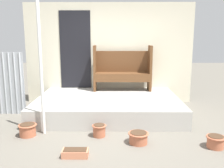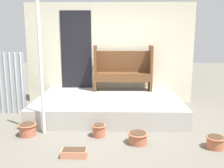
{
  "view_description": "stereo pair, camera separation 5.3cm",
  "coord_description": "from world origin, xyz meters",
  "px_view_note": "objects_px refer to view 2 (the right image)",
  "views": [
    {
      "loc": [
        0.1,
        -4.41,
        1.77
      ],
      "look_at": [
        0.06,
        0.38,
        0.84
      ],
      "focal_mm": 40.0,
      "sensor_mm": 36.0,
      "label": 1
    },
    {
      "loc": [
        0.16,
        -4.41,
        1.77
      ],
      "look_at": [
        0.06,
        0.38,
        0.84
      ],
      "focal_mm": 40.0,
      "sensor_mm": 36.0,
      "label": 2
    }
  ],
  "objects_px": {
    "flower_pot_right": "(138,137)",
    "planter_box_rect": "(74,153)",
    "flower_pot_left": "(28,129)",
    "flower_pot_middle": "(99,130)",
    "support_post": "(41,67)",
    "bench": "(123,68)",
    "flower_pot_far_right": "(215,142)"
  },
  "relations": [
    {
      "from": "bench",
      "to": "flower_pot_right",
      "type": "bearing_deg",
      "value": -85.87
    },
    {
      "from": "flower_pot_right",
      "to": "flower_pot_far_right",
      "type": "xyz_separation_m",
      "value": [
        1.22,
        -0.16,
        0.0
      ]
    },
    {
      "from": "bench",
      "to": "flower_pot_middle",
      "type": "height_order",
      "value": "bench"
    },
    {
      "from": "flower_pot_middle",
      "to": "flower_pot_right",
      "type": "relative_size",
      "value": 0.75
    },
    {
      "from": "flower_pot_far_right",
      "to": "planter_box_rect",
      "type": "relative_size",
      "value": 0.78
    },
    {
      "from": "bench",
      "to": "flower_pot_left",
      "type": "height_order",
      "value": "bench"
    },
    {
      "from": "support_post",
      "to": "flower_pot_far_right",
      "type": "relative_size",
      "value": 8.13
    },
    {
      "from": "support_post",
      "to": "flower_pot_left",
      "type": "relative_size",
      "value": 7.53
    },
    {
      "from": "flower_pot_far_right",
      "to": "flower_pot_right",
      "type": "bearing_deg",
      "value": 172.69
    },
    {
      "from": "flower_pot_far_right",
      "to": "bench",
      "type": "bearing_deg",
      "value": 119.05
    },
    {
      "from": "bench",
      "to": "flower_pot_right",
      "type": "distance_m",
      "value": 2.55
    },
    {
      "from": "bench",
      "to": "flower_pot_middle",
      "type": "distance_m",
      "value": 2.32
    },
    {
      "from": "flower_pot_right",
      "to": "planter_box_rect",
      "type": "relative_size",
      "value": 0.89
    },
    {
      "from": "support_post",
      "to": "bench",
      "type": "height_order",
      "value": "support_post"
    },
    {
      "from": "flower_pot_middle",
      "to": "planter_box_rect",
      "type": "height_order",
      "value": "flower_pot_middle"
    },
    {
      "from": "flower_pot_left",
      "to": "planter_box_rect",
      "type": "xyz_separation_m",
      "value": [
        0.97,
        -0.77,
        -0.06
      ]
    },
    {
      "from": "bench",
      "to": "flower_pot_left",
      "type": "relative_size",
      "value": 4.49
    },
    {
      "from": "flower_pot_left",
      "to": "flower_pot_right",
      "type": "relative_size",
      "value": 0.94
    },
    {
      "from": "bench",
      "to": "support_post",
      "type": "bearing_deg",
      "value": -127.5
    },
    {
      "from": "flower_pot_left",
      "to": "support_post",
      "type": "bearing_deg",
      "value": 23.95
    },
    {
      "from": "flower_pot_middle",
      "to": "planter_box_rect",
      "type": "relative_size",
      "value": 0.67
    },
    {
      "from": "flower_pot_right",
      "to": "planter_box_rect",
      "type": "xyz_separation_m",
      "value": [
        -0.98,
        -0.48,
        -0.05
      ]
    },
    {
      "from": "planter_box_rect",
      "to": "flower_pot_right",
      "type": "bearing_deg",
      "value": 26.11
    },
    {
      "from": "flower_pot_left",
      "to": "planter_box_rect",
      "type": "height_order",
      "value": "flower_pot_left"
    },
    {
      "from": "flower_pot_middle",
      "to": "flower_pot_far_right",
      "type": "distance_m",
      "value": 1.94
    },
    {
      "from": "flower_pot_right",
      "to": "bench",
      "type": "bearing_deg",
      "value": 94.78
    },
    {
      "from": "support_post",
      "to": "flower_pot_left",
      "type": "bearing_deg",
      "value": -156.05
    },
    {
      "from": "bench",
      "to": "planter_box_rect",
      "type": "xyz_separation_m",
      "value": [
        -0.78,
        -2.88,
        -0.9
      ]
    },
    {
      "from": "support_post",
      "to": "bench",
      "type": "relative_size",
      "value": 1.68
    },
    {
      "from": "planter_box_rect",
      "to": "flower_pot_left",
      "type": "bearing_deg",
      "value": 141.49
    },
    {
      "from": "flower_pot_left",
      "to": "flower_pot_middle",
      "type": "height_order",
      "value": "flower_pot_left"
    },
    {
      "from": "flower_pot_left",
      "to": "flower_pot_far_right",
      "type": "xyz_separation_m",
      "value": [
        3.17,
        -0.45,
        -0.01
      ]
    }
  ]
}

